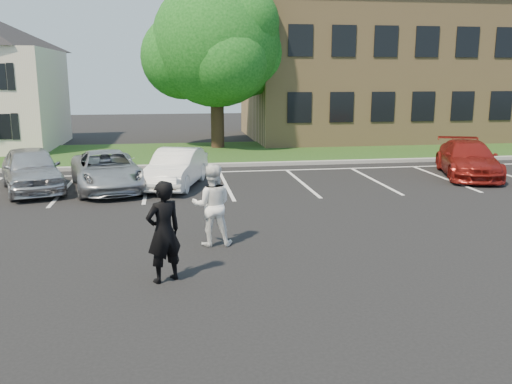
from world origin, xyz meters
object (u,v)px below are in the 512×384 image
Objects in this scene: car_silver_west at (31,169)px; car_silver_minivan at (107,170)px; tree at (218,46)px; man_white_shirt at (212,205)px; man_black_suit at (164,232)px; car_red_compact at (468,159)px; office_building at (423,70)px; car_white_sedan at (176,168)px.

car_silver_minivan is (2.52, -0.14, -0.09)m from car_silver_west.
tree is 4.60× the size of man_white_shirt.
man_white_shirt is 7.52m from car_silver_minivan.
man_black_suit is 1.03× the size of man_white_shirt.
car_silver_west reaches higher than car_red_compact.
man_black_suit is (-16.09, -23.03, -3.17)m from office_building.
car_silver_west is 0.93× the size of car_red_compact.
car_silver_west is (-7.27, -9.87, -4.60)m from tree.
car_silver_minivan is at bearing -115.41° from tree.
car_red_compact reaches higher than car_white_sedan.
office_building is 28.27m from man_black_suit.
car_red_compact is (8.85, -9.67, -4.67)m from tree.
office_building is at bearing 14.77° from car_silver_west.
man_black_suit is 0.42× the size of car_silver_minivan.
man_black_suit is 9.21m from car_silver_minivan.
car_silver_west reaches higher than car_white_sedan.
tree is 13.92m from car_red_compact.
man_black_suit is 9.08m from car_white_sedan.
car_silver_west is (-5.62, 6.98, -0.21)m from man_white_shirt.
car_white_sedan is at bearing -138.46° from office_building.
car_red_compact is (13.61, 0.34, 0.02)m from car_silver_minivan.
tree reaches higher than car_silver_minivan.
car_silver_west is 16.13m from car_red_compact.
tree is 2.19× the size of car_white_sedan.
car_silver_minivan is 13.61m from car_red_compact.
man_black_suit is 2.39m from man_white_shirt.
car_silver_minivan is at bearing -107.52° from man_black_suit.
man_white_shirt is at bearing -67.75° from car_white_sedan.
car_silver_west is at bearing -47.54° from man_white_shirt.
car_white_sedan is at bearing -122.38° from man_black_suit.
man_black_suit is 0.45× the size of car_silver_west.
man_black_suit reaches higher than car_silver_minivan.
man_white_shirt is at bearing -127.68° from car_red_compact.
man_white_shirt is 0.40× the size of car_silver_minivan.
office_building is 4.77× the size of car_red_compact.
office_building is 2.55× the size of tree.
car_silver_minivan is at bearing -61.97° from man_white_shirt.
man_black_suit is at bearing 66.87° from man_white_shirt.
car_silver_west is 0.93× the size of car_silver_minivan.
man_black_suit is at bearing -82.69° from car_silver_west.
car_white_sedan is (-0.74, 6.94, -0.29)m from man_white_shirt.
car_red_compact is (-4.51, -13.71, -3.48)m from office_building.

